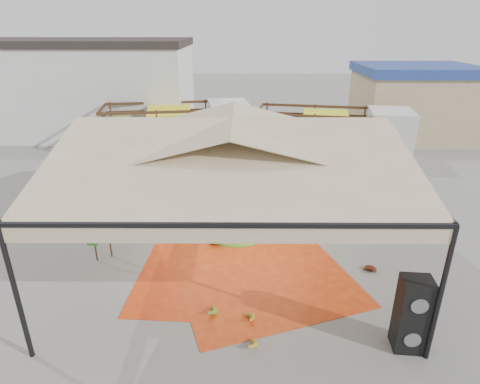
{
  "coord_description": "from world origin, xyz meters",
  "views": [
    {
      "loc": [
        0.28,
        -10.19,
        6.25
      ],
      "look_at": [
        0.2,
        1.5,
        1.3
      ],
      "focal_mm": 30.0,
      "sensor_mm": 36.0,
      "label": 1
    }
  ],
  "objects_px": {
    "banana_heap": "(248,204)",
    "truck_left": "(183,122)",
    "truck_right": "(339,128)",
    "vendor": "(292,185)",
    "speaker_stack": "(412,314)"
  },
  "relations": [
    {
      "from": "banana_heap",
      "to": "truck_left",
      "type": "bearing_deg",
      "value": 112.38
    },
    {
      "from": "banana_heap",
      "to": "truck_right",
      "type": "distance_m",
      "value": 8.18
    },
    {
      "from": "banana_heap",
      "to": "vendor",
      "type": "height_order",
      "value": "vendor"
    },
    {
      "from": "vendor",
      "to": "banana_heap",
      "type": "bearing_deg",
      "value": 6.73
    },
    {
      "from": "speaker_stack",
      "to": "vendor",
      "type": "bearing_deg",
      "value": 109.38
    },
    {
      "from": "speaker_stack",
      "to": "truck_right",
      "type": "distance_m",
      "value": 12.73
    },
    {
      "from": "vendor",
      "to": "truck_left",
      "type": "xyz_separation_m",
      "value": [
        -4.8,
        7.25,
        0.55
      ]
    },
    {
      "from": "vendor",
      "to": "truck_right",
      "type": "relative_size",
      "value": 0.26
    },
    {
      "from": "truck_right",
      "to": "speaker_stack",
      "type": "bearing_deg",
      "value": -85.42
    },
    {
      "from": "speaker_stack",
      "to": "truck_left",
      "type": "xyz_separation_m",
      "value": [
        -6.49,
        13.8,
        0.71
      ]
    },
    {
      "from": "vendor",
      "to": "truck_right",
      "type": "xyz_separation_m",
      "value": [
        2.95,
        6.1,
        0.54
      ]
    },
    {
      "from": "truck_right",
      "to": "vendor",
      "type": "bearing_deg",
      "value": -105.58
    },
    {
      "from": "banana_heap",
      "to": "speaker_stack",
      "type": "distance_m",
      "value": 6.69
    },
    {
      "from": "banana_heap",
      "to": "truck_right",
      "type": "relative_size",
      "value": 0.72
    },
    {
      "from": "banana_heap",
      "to": "truck_left",
      "type": "height_order",
      "value": "truck_left"
    }
  ]
}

